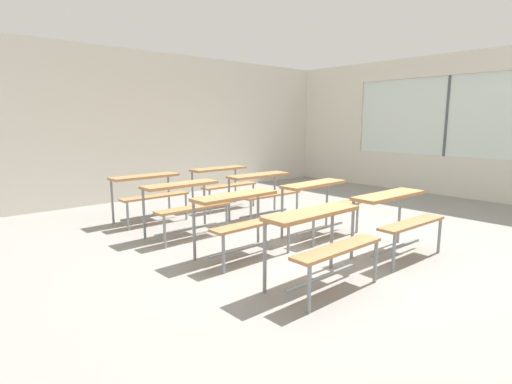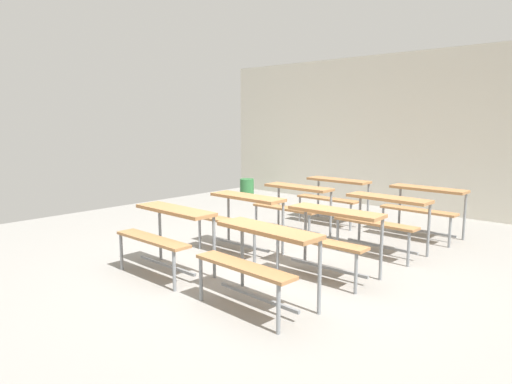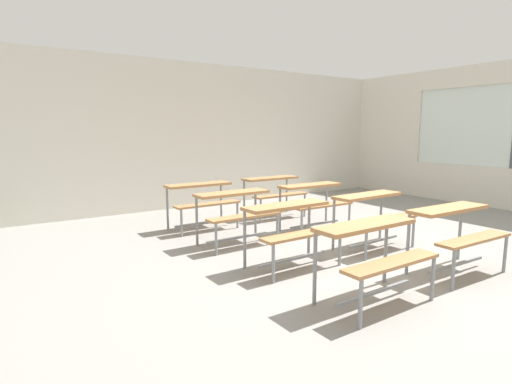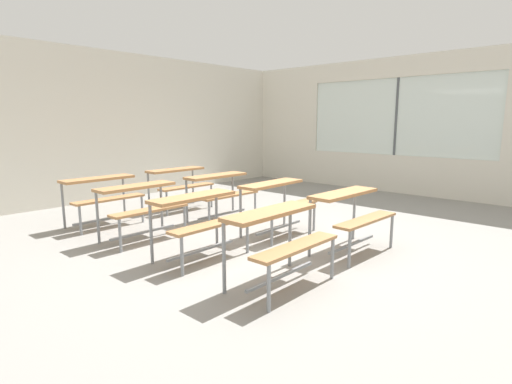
{
  "view_description": "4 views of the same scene",
  "coord_description": "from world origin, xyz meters",
  "px_view_note": "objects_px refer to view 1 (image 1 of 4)",
  "views": [
    {
      "loc": [
        -3.8,
        -3.3,
        1.6
      ],
      "look_at": [
        -0.19,
        0.8,
        0.63
      ],
      "focal_mm": 28.0,
      "sensor_mm": 36.0,
      "label": 1
    },
    {
      "loc": [
        3.26,
        -3.97,
        1.74
      ],
      "look_at": [
        -0.81,
        0.45,
        0.79
      ],
      "focal_mm": 32.12,
      "sensor_mm": 36.0,
      "label": 2
    },
    {
      "loc": [
        -3.8,
        -3.3,
        1.6
      ],
      "look_at": [
        -0.78,
        1.18,
        0.77
      ],
      "focal_mm": 28.0,
      "sensor_mm": 36.0,
      "label": 3
    },
    {
      "loc": [
        -3.8,
        -3.3,
        1.6
      ],
      "look_at": [
        0.21,
        0.37,
        0.64
      ],
      "focal_mm": 28.0,
      "sensor_mm": 36.0,
      "label": 4
    }
  ],
  "objects_px": {
    "desk_bench_r0c0": "(321,231)",
    "desk_bench_r3c0": "(148,187)",
    "desk_bench_r2c0": "(185,197)",
    "desk_bench_r0c1": "(396,210)",
    "desk_bench_r3c1": "(222,178)",
    "desk_bench_r1c0": "(241,210)",
    "desk_bench_r2c1": "(263,185)",
    "desk_bench_r1c1": "(320,196)"
  },
  "relations": [
    {
      "from": "desk_bench_r0c0",
      "to": "desk_bench_r3c0",
      "type": "height_order",
      "value": "same"
    },
    {
      "from": "desk_bench_r2c0",
      "to": "desk_bench_r0c0",
      "type": "bearing_deg",
      "value": -89.56
    },
    {
      "from": "desk_bench_r0c1",
      "to": "desk_bench_r3c1",
      "type": "xyz_separation_m",
      "value": [
        0.07,
        3.55,
        0.0
      ]
    },
    {
      "from": "desk_bench_r1c0",
      "to": "desk_bench_r3c1",
      "type": "height_order",
      "value": "same"
    },
    {
      "from": "desk_bench_r2c1",
      "to": "desk_bench_r3c0",
      "type": "distance_m",
      "value": 1.84
    },
    {
      "from": "desk_bench_r2c0",
      "to": "desk_bench_r3c1",
      "type": "height_order",
      "value": "same"
    },
    {
      "from": "desk_bench_r2c1",
      "to": "desk_bench_r3c0",
      "type": "relative_size",
      "value": 1.01
    },
    {
      "from": "desk_bench_r0c0",
      "to": "desk_bench_r3c1",
      "type": "distance_m",
      "value": 3.85
    },
    {
      "from": "desk_bench_r2c0",
      "to": "desk_bench_r1c0",
      "type": "bearing_deg",
      "value": -88.53
    },
    {
      "from": "desk_bench_r1c1",
      "to": "desk_bench_r2c1",
      "type": "relative_size",
      "value": 1.0
    },
    {
      "from": "desk_bench_r0c1",
      "to": "desk_bench_r3c1",
      "type": "relative_size",
      "value": 1.01
    },
    {
      "from": "desk_bench_r0c0",
      "to": "desk_bench_r1c1",
      "type": "xyz_separation_m",
      "value": [
        1.4,
        1.17,
        0.0
      ]
    },
    {
      "from": "desk_bench_r1c0",
      "to": "desk_bench_r2c1",
      "type": "bearing_deg",
      "value": 39.04
    },
    {
      "from": "desk_bench_r0c1",
      "to": "desk_bench_r2c1",
      "type": "relative_size",
      "value": 1.01
    },
    {
      "from": "desk_bench_r0c0",
      "to": "desk_bench_r2c1",
      "type": "relative_size",
      "value": 0.99
    },
    {
      "from": "desk_bench_r2c1",
      "to": "desk_bench_r1c0",
      "type": "bearing_deg",
      "value": -139.1
    },
    {
      "from": "desk_bench_r0c0",
      "to": "desk_bench_r1c1",
      "type": "bearing_deg",
      "value": 39.94
    },
    {
      "from": "desk_bench_r1c0",
      "to": "desk_bench_r2c1",
      "type": "relative_size",
      "value": 1.0
    },
    {
      "from": "desk_bench_r1c0",
      "to": "desk_bench_r2c0",
      "type": "height_order",
      "value": "same"
    },
    {
      "from": "desk_bench_r2c1",
      "to": "desk_bench_r3c1",
      "type": "bearing_deg",
      "value": 88.49
    },
    {
      "from": "desk_bench_r0c1",
      "to": "desk_bench_r3c1",
      "type": "distance_m",
      "value": 3.55
    },
    {
      "from": "desk_bench_r2c1",
      "to": "desk_bench_r1c1",
      "type": "bearing_deg",
      "value": -89.99
    },
    {
      "from": "desk_bench_r0c0",
      "to": "desk_bench_r0c1",
      "type": "xyz_separation_m",
      "value": [
        1.4,
        0.0,
        0.0
      ]
    },
    {
      "from": "desk_bench_r3c0",
      "to": "desk_bench_r1c0",
      "type": "bearing_deg",
      "value": -89.31
    },
    {
      "from": "desk_bench_r0c0",
      "to": "desk_bench_r1c0",
      "type": "xyz_separation_m",
      "value": [
        -0.0,
        1.2,
        0.0
      ]
    },
    {
      "from": "desk_bench_r0c0",
      "to": "desk_bench_r0c1",
      "type": "height_order",
      "value": "same"
    },
    {
      "from": "desk_bench_r1c0",
      "to": "desk_bench_r3c0",
      "type": "height_order",
      "value": "same"
    },
    {
      "from": "desk_bench_r0c0",
      "to": "desk_bench_r1c0",
      "type": "relative_size",
      "value": 0.99
    },
    {
      "from": "desk_bench_r0c1",
      "to": "desk_bench_r1c1",
      "type": "relative_size",
      "value": 1.0
    },
    {
      "from": "desk_bench_r2c0",
      "to": "desk_bench_r3c0",
      "type": "relative_size",
      "value": 1.0
    },
    {
      "from": "desk_bench_r2c0",
      "to": "desk_bench_r0c1",
      "type": "bearing_deg",
      "value": -59.31
    },
    {
      "from": "desk_bench_r0c0",
      "to": "desk_bench_r1c1",
      "type": "relative_size",
      "value": 0.99
    },
    {
      "from": "desk_bench_r0c0",
      "to": "desk_bench_r1c0",
      "type": "distance_m",
      "value": 1.2
    },
    {
      "from": "desk_bench_r3c0",
      "to": "desk_bench_r1c1",
      "type": "bearing_deg",
      "value": -58.42
    },
    {
      "from": "desk_bench_r0c0",
      "to": "desk_bench_r3c0",
      "type": "xyz_separation_m",
      "value": [
        -0.05,
        3.49,
        0.0
      ]
    },
    {
      "from": "desk_bench_r1c0",
      "to": "desk_bench_r2c0",
      "type": "distance_m",
      "value": 1.18
    },
    {
      "from": "desk_bench_r0c1",
      "to": "desk_bench_r3c1",
      "type": "height_order",
      "value": "same"
    },
    {
      "from": "desk_bench_r0c0",
      "to": "desk_bench_r1c0",
      "type": "height_order",
      "value": "same"
    },
    {
      "from": "desk_bench_r1c0",
      "to": "desk_bench_r2c0",
      "type": "xyz_separation_m",
      "value": [
        -0.05,
        1.18,
        0.0
      ]
    },
    {
      "from": "desk_bench_r0c0",
      "to": "desk_bench_r2c0",
      "type": "height_order",
      "value": "same"
    },
    {
      "from": "desk_bench_r1c0",
      "to": "desk_bench_r2c0",
      "type": "relative_size",
      "value": 1.0
    },
    {
      "from": "desk_bench_r0c1",
      "to": "desk_bench_r2c0",
      "type": "distance_m",
      "value": 2.79
    }
  ]
}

